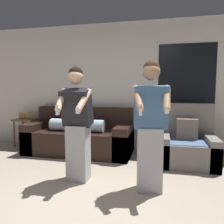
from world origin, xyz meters
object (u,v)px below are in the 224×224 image
object	(u,v)px
couch	(80,137)
person_left	(77,124)
person_right	(150,126)
armchair	(186,144)
side_table	(27,123)

from	to	relation	value
couch	person_left	xyz separation A→B (m)	(0.48, -1.33, 0.49)
person_left	person_right	world-z (taller)	person_right
armchair	person_right	xyz separation A→B (m)	(-0.57, -1.25, 0.52)
couch	armchair	xyz separation A→B (m)	(2.07, -0.16, -0.00)
person_left	person_right	bearing A→B (deg)	-4.85
armchair	side_table	world-z (taller)	armchair
side_table	person_right	size ratio (longest dim) A/B	0.47
armchair	side_table	bearing A→B (deg)	173.39
couch	side_table	bearing A→B (deg)	170.22
person_left	person_right	xyz separation A→B (m)	(1.01, -0.09, 0.03)
side_table	couch	bearing A→B (deg)	-9.78
armchair	person_left	world-z (taller)	person_left
couch	side_table	xyz separation A→B (m)	(-1.40, 0.24, 0.20)
person_left	side_table	bearing A→B (deg)	140.19
couch	person_right	size ratio (longest dim) A/B	1.29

